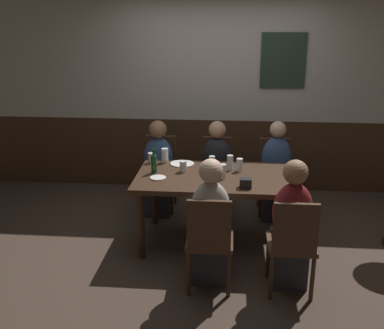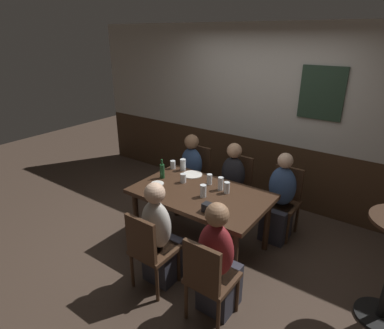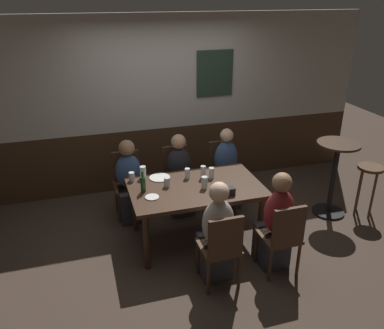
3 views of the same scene
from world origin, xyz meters
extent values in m
plane|color=#423328|center=(0.00, 0.00, 0.00)|extent=(12.00, 12.00, 0.00)
cube|color=#3D2819|center=(0.00, 1.65, 0.47)|extent=(6.40, 0.10, 0.95)
cube|color=#B7B2A8|center=(0.00, 1.65, 1.77)|extent=(6.40, 0.10, 1.65)
cube|color=#233828|center=(0.79, 1.58, 1.74)|extent=(0.56, 0.03, 0.68)
cube|color=#382316|center=(0.00, 0.00, 0.71)|extent=(1.57, 0.96, 0.05)
cylinder|color=#382316|center=(-0.68, -0.40, 0.34)|extent=(0.07, 0.07, 0.69)
cylinder|color=#382316|center=(0.68, -0.40, 0.34)|extent=(0.07, 0.07, 0.69)
cylinder|color=#382316|center=(-0.68, 0.40, 0.34)|extent=(0.07, 0.07, 0.69)
cylinder|color=#382316|center=(0.68, 0.40, 0.34)|extent=(0.07, 0.07, 0.69)
cube|color=#422B1C|center=(-0.69, 0.82, 0.43)|extent=(0.40, 0.40, 0.04)
cube|color=#422B1C|center=(-0.69, 1.00, 0.67)|extent=(0.36, 0.04, 0.43)
cylinder|color=#422B1C|center=(-0.52, 0.65, 0.21)|extent=(0.04, 0.04, 0.41)
cylinder|color=#422B1C|center=(-0.86, 0.65, 0.21)|extent=(0.04, 0.04, 0.41)
cylinder|color=#422B1C|center=(-0.52, 0.99, 0.21)|extent=(0.04, 0.04, 0.41)
cylinder|color=#422B1C|center=(-0.86, 0.99, 0.21)|extent=(0.04, 0.04, 0.41)
cube|color=#422B1C|center=(0.00, 0.82, 0.43)|extent=(0.40, 0.40, 0.04)
cube|color=#422B1C|center=(0.00, 1.00, 0.67)|extent=(0.36, 0.04, 0.43)
cylinder|color=#422B1C|center=(0.17, 0.65, 0.21)|extent=(0.04, 0.04, 0.41)
cylinder|color=#422B1C|center=(-0.17, 0.65, 0.21)|extent=(0.04, 0.04, 0.41)
cylinder|color=#422B1C|center=(0.17, 0.99, 0.21)|extent=(0.04, 0.04, 0.41)
cylinder|color=#422B1C|center=(-0.17, 0.99, 0.21)|extent=(0.04, 0.04, 0.41)
cube|color=#422B1C|center=(0.00, -0.82, 0.43)|extent=(0.40, 0.40, 0.04)
cube|color=#422B1C|center=(0.00, -1.00, 0.67)|extent=(0.36, 0.04, 0.43)
cylinder|color=#422B1C|center=(-0.17, -0.65, 0.21)|extent=(0.04, 0.04, 0.41)
cylinder|color=#422B1C|center=(0.17, -0.65, 0.21)|extent=(0.04, 0.04, 0.41)
cylinder|color=#422B1C|center=(-0.17, -0.99, 0.21)|extent=(0.04, 0.04, 0.41)
cylinder|color=#422B1C|center=(0.17, -0.99, 0.21)|extent=(0.04, 0.04, 0.41)
cube|color=#422B1C|center=(0.69, 0.82, 0.43)|extent=(0.40, 0.40, 0.04)
cube|color=#422B1C|center=(0.69, 1.00, 0.67)|extent=(0.36, 0.04, 0.43)
cylinder|color=#422B1C|center=(0.86, 0.65, 0.21)|extent=(0.04, 0.04, 0.41)
cylinder|color=#422B1C|center=(0.52, 0.65, 0.21)|extent=(0.04, 0.04, 0.41)
cylinder|color=#422B1C|center=(0.86, 0.99, 0.21)|extent=(0.04, 0.04, 0.41)
cylinder|color=#422B1C|center=(0.52, 0.99, 0.21)|extent=(0.04, 0.04, 0.41)
cube|color=#422B1C|center=(0.69, -0.82, 0.43)|extent=(0.40, 0.40, 0.04)
cube|color=#422B1C|center=(0.69, -1.00, 0.67)|extent=(0.36, 0.04, 0.43)
cylinder|color=#422B1C|center=(0.52, -0.65, 0.21)|extent=(0.04, 0.04, 0.41)
cylinder|color=#422B1C|center=(0.86, -0.65, 0.21)|extent=(0.04, 0.04, 0.41)
cylinder|color=#422B1C|center=(0.52, -0.99, 0.21)|extent=(0.04, 0.04, 0.41)
cylinder|color=#422B1C|center=(0.86, -0.99, 0.21)|extent=(0.04, 0.04, 0.41)
cube|color=#2D2D38|center=(-0.69, 0.69, 0.23)|extent=(0.32, 0.34, 0.45)
ellipsoid|color=#334C7A|center=(-0.69, 0.78, 0.68)|extent=(0.34, 0.22, 0.47)
sphere|color=#936B4C|center=(-0.69, 0.78, 1.01)|extent=(0.21, 0.21, 0.21)
cube|color=#2D2D38|center=(0.00, 0.69, 0.23)|extent=(0.32, 0.34, 0.45)
ellipsoid|color=black|center=(0.00, 0.78, 0.69)|extent=(0.34, 0.22, 0.48)
sphere|color=tan|center=(0.00, 0.78, 1.02)|extent=(0.20, 0.20, 0.20)
cube|color=#2D2D38|center=(0.00, -0.69, 0.23)|extent=(0.32, 0.34, 0.45)
ellipsoid|color=beige|center=(0.00, -0.78, 0.71)|extent=(0.34, 0.22, 0.51)
sphere|color=#DBB293|center=(0.00, -0.78, 1.05)|extent=(0.20, 0.20, 0.20)
cube|color=#2D2D38|center=(0.69, 0.69, 0.23)|extent=(0.32, 0.34, 0.45)
ellipsoid|color=#334C7A|center=(0.69, 0.78, 0.70)|extent=(0.34, 0.22, 0.51)
sphere|color=#DBB293|center=(0.69, 0.78, 1.04)|extent=(0.19, 0.19, 0.19)
cube|color=#2D2D38|center=(0.69, -0.69, 0.23)|extent=(0.32, 0.34, 0.45)
ellipsoid|color=maroon|center=(0.69, -0.78, 0.71)|extent=(0.34, 0.22, 0.52)
sphere|color=#936B4C|center=(0.69, -0.78, 1.06)|extent=(0.21, 0.21, 0.21)
cylinder|color=silver|center=(0.16, 0.18, 0.82)|extent=(0.06, 0.06, 0.16)
cylinder|color=#B26623|center=(0.16, 0.18, 0.78)|extent=(0.06, 0.06, 0.08)
cylinder|color=silver|center=(-0.03, 0.24, 0.80)|extent=(0.06, 0.06, 0.13)
cylinder|color=#331E14|center=(-0.03, 0.24, 0.78)|extent=(0.06, 0.06, 0.08)
cylinder|color=silver|center=(-0.56, 0.39, 0.82)|extent=(0.08, 0.08, 0.16)
cylinder|color=#B26623|center=(-0.56, 0.39, 0.78)|extent=(0.07, 0.07, 0.08)
cylinder|color=silver|center=(-0.70, 0.36, 0.80)|extent=(0.07, 0.07, 0.11)
cylinder|color=#331E14|center=(-0.70, 0.36, 0.77)|extent=(0.06, 0.06, 0.07)
cylinder|color=silver|center=(0.09, -0.08, 0.81)|extent=(0.07, 0.07, 0.15)
cylinder|color=gold|center=(0.09, -0.08, 0.80)|extent=(0.06, 0.06, 0.12)
cylinder|color=silver|center=(0.25, 0.16, 0.81)|extent=(0.07, 0.07, 0.14)
cylinder|color=silver|center=(0.25, 0.16, 0.78)|extent=(0.06, 0.06, 0.08)
cylinder|color=silver|center=(-0.32, 0.09, 0.80)|extent=(0.07, 0.07, 0.11)
cylinder|color=#331E14|center=(-0.32, 0.09, 0.79)|extent=(0.06, 0.06, 0.09)
cylinder|color=#194723|center=(-0.62, 0.04, 0.83)|extent=(0.06, 0.06, 0.18)
cylinder|color=#194723|center=(-0.62, 0.04, 0.96)|extent=(0.03, 0.03, 0.07)
cylinder|color=white|center=(-0.36, 0.34, 0.75)|extent=(0.26, 0.26, 0.01)
cylinder|color=white|center=(-0.55, -0.13, 0.75)|extent=(0.16, 0.16, 0.01)
cube|color=black|center=(0.31, -0.32, 0.79)|extent=(0.11, 0.09, 0.09)
cylinder|color=black|center=(1.98, 0.06, 0.01)|extent=(0.44, 0.44, 0.03)
camera|label=1|loc=(0.15, -4.39, 2.29)|focal=43.24mm
camera|label=2|loc=(1.87, -2.77, 2.46)|focal=30.18mm
camera|label=3|loc=(-1.23, -3.97, 2.86)|focal=36.69mm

